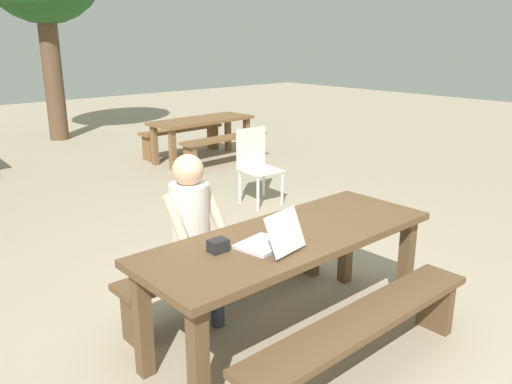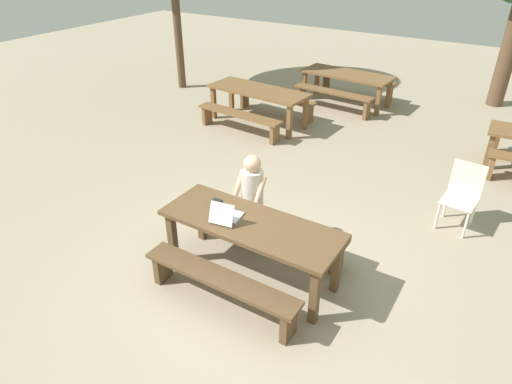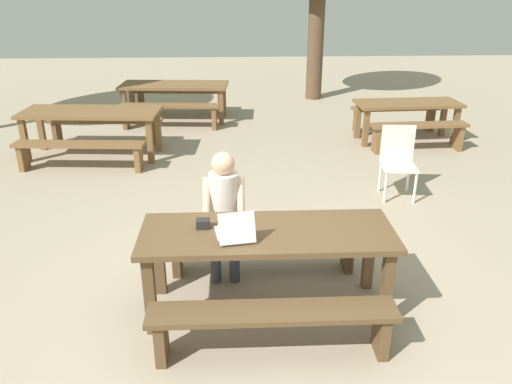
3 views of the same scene
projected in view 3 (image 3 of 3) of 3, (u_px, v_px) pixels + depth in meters
ground_plane at (267, 307)px, 4.60m from camera, size 30.00×30.00×0.00m
picnic_table_front at (267, 242)px, 4.33m from camera, size 2.15×0.78×0.77m
bench_near at (272, 321)px, 3.89m from camera, size 1.91×0.30×0.43m
bench_far at (263, 241)px, 5.04m from camera, size 1.91×0.30×0.43m
laptop at (235, 231)px, 4.16m from camera, size 0.35×0.40×0.26m
small_pouch at (203, 224)px, 4.33m from camera, size 0.12×0.09×0.08m
person_seated at (224, 207)px, 4.83m from camera, size 0.39×0.40×1.26m
plastic_chair at (398, 160)px, 6.75m from camera, size 0.48×0.48×0.94m
picnic_table_mid at (91, 117)px, 8.16m from camera, size 2.23×0.98×0.76m
bench_mid_south at (80, 149)px, 7.67m from camera, size 1.98×0.44×0.44m
bench_mid_north at (106, 125)px, 8.90m from camera, size 1.98×0.44×0.44m
picnic_table_rear at (174, 89)px, 10.23m from camera, size 2.17×0.98×0.74m
bench_rear_south at (169, 110)px, 9.74m from camera, size 1.92×0.43×0.48m
bench_rear_north at (180, 95)px, 10.94m from camera, size 1.92×0.43×0.48m
picnic_table_distant at (407, 108)px, 8.94m from camera, size 1.84×0.79×0.70m
bench_distant_south at (419, 131)px, 8.50m from camera, size 1.64×0.39×0.47m
bench_distant_north at (395, 114)px, 9.57m from camera, size 1.64×0.39×0.47m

